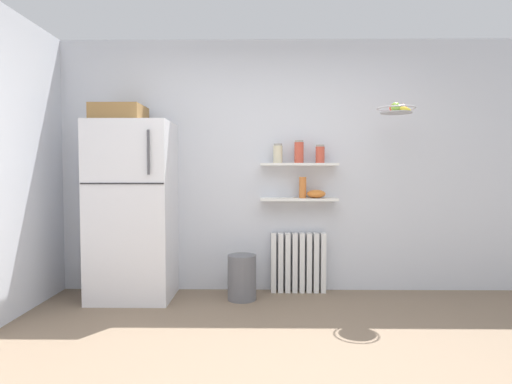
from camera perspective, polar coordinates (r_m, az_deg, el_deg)
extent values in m
plane|color=#7A6651|center=(3.26, 2.95, -19.77)|extent=(7.04, 7.04, 0.00)
cube|color=silver|center=(4.56, 2.22, 3.41)|extent=(7.04, 0.10, 2.60)
cube|color=silver|center=(4.39, -15.92, -2.39)|extent=(0.77, 0.63, 1.72)
cube|color=#262628|center=(4.07, -17.24, 1.08)|extent=(0.76, 0.01, 0.01)
cylinder|color=#4C4C51|center=(3.99, -13.98, 5.11)|extent=(0.02, 0.02, 0.40)
cube|color=olive|center=(4.45, -17.53, 9.80)|extent=(0.46, 0.44, 0.16)
cube|color=white|center=(4.53, 2.31, -9.26)|extent=(0.05, 0.12, 0.61)
cube|color=white|center=(4.53, 3.25, -9.25)|extent=(0.05, 0.12, 0.61)
cube|color=white|center=(4.53, 4.18, -9.25)|extent=(0.05, 0.12, 0.61)
cube|color=white|center=(4.54, 5.11, -9.24)|extent=(0.05, 0.12, 0.61)
cube|color=white|center=(4.55, 6.04, -9.22)|extent=(0.05, 0.12, 0.61)
cube|color=white|center=(4.55, 6.96, -9.21)|extent=(0.05, 0.12, 0.61)
cube|color=white|center=(4.56, 7.88, -9.19)|extent=(0.05, 0.12, 0.61)
cube|color=white|center=(4.57, 8.80, -9.17)|extent=(0.05, 0.12, 0.61)
cube|color=white|center=(4.42, 5.65, -0.95)|extent=(0.78, 0.22, 0.02)
cube|color=white|center=(4.41, 5.67, 3.64)|extent=(0.78, 0.22, 0.02)
cylinder|color=beige|center=(4.40, 2.89, 4.96)|extent=(0.09, 0.09, 0.18)
cylinder|color=gray|center=(4.41, 2.90, 6.23)|extent=(0.09, 0.09, 0.02)
cylinder|color=#C64C38|center=(4.42, 5.68, 5.16)|extent=(0.09, 0.09, 0.21)
cylinder|color=gray|center=(4.42, 5.68, 6.65)|extent=(0.09, 0.09, 0.02)
cylinder|color=#C64C38|center=(4.44, 8.43, 4.84)|extent=(0.09, 0.09, 0.17)
cylinder|color=gray|center=(4.44, 8.44, 6.04)|extent=(0.08, 0.08, 0.02)
cylinder|color=#CC7033|center=(4.42, 6.16, 0.60)|extent=(0.07, 0.07, 0.21)
ellipsoid|color=orange|center=(4.44, 7.93, -0.24)|extent=(0.19, 0.19, 0.08)
cylinder|color=slate|center=(4.28, -1.87, -11.16)|extent=(0.28, 0.28, 0.44)
torus|color=#B2B2B7|center=(4.27, 17.99, 10.43)|extent=(0.35, 0.35, 0.01)
cylinder|color=#A8A8AD|center=(4.27, 17.98, 9.89)|extent=(0.29, 0.29, 0.01)
sphere|color=red|center=(4.29, 18.77, 10.41)|extent=(0.07, 0.07, 0.07)
sphere|color=red|center=(4.29, 17.71, 10.49)|extent=(0.08, 0.08, 0.08)
sphere|color=#7FAD38|center=(4.24, 17.89, 10.60)|extent=(0.09, 0.09, 0.09)
ellipsoid|color=yellow|center=(4.25, 18.67, 10.38)|extent=(0.18, 0.05, 0.08)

